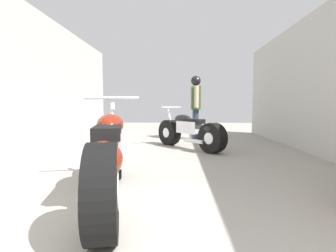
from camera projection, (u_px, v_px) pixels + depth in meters
ground_plane at (176, 158)px, 4.48m from camera, size 18.96×18.96×0.00m
garage_partition_left at (28, 81)px, 4.47m from camera, size 0.08×8.69×2.71m
garage_partition_right at (331, 80)px, 4.27m from camera, size 0.08×8.69×2.71m
motorcycle_maroon_cruiser at (109, 157)px, 2.42m from camera, size 0.80×2.22×1.04m
motorcycle_black_naked at (190, 132)px, 5.44m from camera, size 1.42×1.62×0.91m
mechanic_in_blue at (196, 101)px, 6.97m from camera, size 0.27×0.68×1.75m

